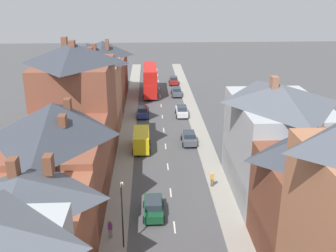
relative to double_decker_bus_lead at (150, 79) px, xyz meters
name	(u,v)px	position (x,y,z in m)	size (l,w,h in m)	color
pavement_left	(127,141)	(-3.29, -23.72, -2.75)	(2.20, 104.00, 0.14)	gray
pavement_right	(203,139)	(6.91, -23.72, -2.75)	(2.20, 104.00, 0.14)	gray
centre_line_dashes	(166,146)	(1.81, -25.72, -2.81)	(0.14, 97.80, 0.01)	silver
terrace_row_left	(71,131)	(-8.37, -34.16, 2.77)	(8.00, 77.37, 14.33)	brown
double_decker_bus_lead	(150,79)	(0.00, 0.00, 0.00)	(2.74, 10.80, 5.30)	red
car_near_blue	(189,138)	(4.91, -24.92, -1.98)	(1.90, 4.00, 1.66)	#4C515B
car_near_silver	(174,80)	(4.91, 7.21, -1.97)	(1.90, 3.89, 1.69)	maroon
car_parked_left_a	(143,112)	(-1.29, -13.64, -1.97)	(1.90, 3.84, 1.69)	navy
car_mid_black	(153,207)	(0.01, -41.68, -1.99)	(1.90, 4.12, 1.65)	#144728
car_far_grey	(176,91)	(4.91, -1.45, -2.00)	(1.90, 4.50, 1.62)	#4C515B
car_parked_right_b	(182,111)	(4.91, -13.42, -1.98)	(1.90, 4.33, 1.66)	silver
delivery_van	(141,140)	(-1.29, -26.54, -1.48)	(2.20, 5.20, 2.41)	yellow
pedestrian_mid_right	(110,229)	(-3.59, -45.14, -1.78)	(0.36, 0.22, 1.61)	gray
pedestrian_far_left	(212,179)	(6.15, -36.86, -1.78)	(0.36, 0.22, 1.61)	brown
street_lamp	(122,213)	(-2.44, -46.26, 0.43)	(0.20, 1.12, 5.50)	black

